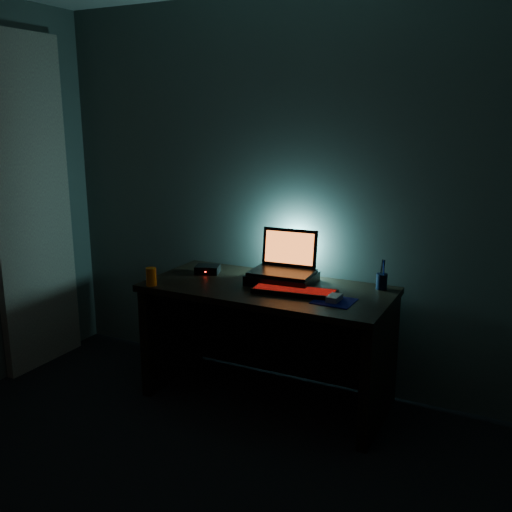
{
  "coord_description": "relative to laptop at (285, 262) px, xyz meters",
  "views": [
    {
      "loc": [
        1.42,
        -1.38,
        1.76
      ],
      "look_at": [
        -0.05,
        1.57,
        0.94
      ],
      "focal_mm": 40.0,
      "sensor_mm": 36.0,
      "label": 1
    }
  ],
  "objects": [
    {
      "name": "laptop",
      "position": [
        0.0,
        0.0,
        0.0
      ],
      "size": [
        0.39,
        0.3,
        0.26
      ],
      "rotation": [
        0.0,
        0.0,
        0.06
      ],
      "color": "black",
      "rests_on": "riser"
    },
    {
      "name": "juice_glass",
      "position": [
        -0.69,
        -0.45,
        -0.06
      ],
      "size": [
        0.07,
        0.07,
        0.11
      ],
      "primitive_type": "cylinder",
      "rotation": [
        0.0,
        0.0,
        0.05
      ],
      "color": "orange",
      "rests_on": "desk"
    },
    {
      "name": "room",
      "position": [
        -0.05,
        -1.77,
        0.38
      ],
      "size": [
        3.5,
        4.0,
        2.5
      ],
      "color": "black",
      "rests_on": "ground"
    },
    {
      "name": "mousepad",
      "position": [
        0.41,
        -0.25,
        -0.12
      ],
      "size": [
        0.23,
        0.21,
        0.0
      ],
      "primitive_type": "cube",
      "rotation": [
        0.0,
        0.0,
        -0.03
      ],
      "color": "#0D1060",
      "rests_on": "desk"
    },
    {
      "name": "router",
      "position": [
        -0.53,
        -0.06,
        -0.09
      ],
      "size": [
        0.18,
        0.16,
        0.05
      ],
      "rotation": [
        0.0,
        0.0,
        0.32
      ],
      "color": "black",
      "rests_on": "desk"
    },
    {
      "name": "keyboard",
      "position": [
        0.16,
        -0.22,
        -0.11
      ],
      "size": [
        0.51,
        0.22,
        0.03
      ],
      "rotation": [
        0.0,
        0.0,
        0.13
      ],
      "color": "black",
      "rests_on": "desk"
    },
    {
      "name": "mouse",
      "position": [
        0.41,
        -0.25,
        -0.1
      ],
      "size": [
        0.07,
        0.11,
        0.03
      ],
      "primitive_type": "cube",
      "rotation": [
        0.0,
        0.0,
        -0.03
      ],
      "color": "gray",
      "rests_on": "mousepad"
    },
    {
      "name": "curtain",
      "position": [
        -1.76,
        -0.35,
        0.28
      ],
      "size": [
        0.06,
        0.65,
        2.3
      ],
      "primitive_type": "cube",
      "color": "beige",
      "rests_on": "ground"
    },
    {
      "name": "pen_cup",
      "position": [
        0.59,
        0.1,
        -0.07
      ],
      "size": [
        0.08,
        0.08,
        0.09
      ],
      "primitive_type": "cylinder",
      "rotation": [
        0.0,
        0.0,
        -0.25
      ],
      "color": "black",
      "rests_on": "desk"
    },
    {
      "name": "desk",
      "position": [
        -0.05,
        -0.1,
        -0.38
      ],
      "size": [
        1.5,
        0.7,
        0.75
      ],
      "color": "black",
      "rests_on": "ground"
    },
    {
      "name": "riser",
      "position": [
        0.0,
        -0.05,
        -0.09
      ],
      "size": [
        0.42,
        0.32,
        0.06
      ],
      "primitive_type": "cube",
      "rotation": [
        0.0,
        0.0,
        0.06
      ],
      "color": "black",
      "rests_on": "desk"
    }
  ]
}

